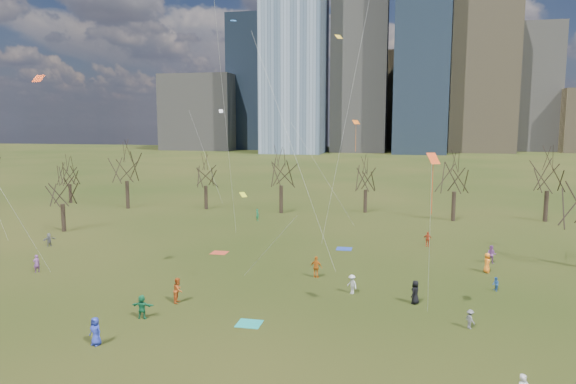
% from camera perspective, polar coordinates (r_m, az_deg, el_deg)
% --- Properties ---
extents(ground, '(500.00, 500.00, 0.00)m').
position_cam_1_polar(ground, '(35.94, -4.11, -13.69)').
color(ground, black).
rests_on(ground, ground).
extents(downtown_skyline, '(212.50, 78.00, 118.00)m').
position_cam_1_polar(downtown_skyline, '(244.43, 9.46, 13.68)').
color(downtown_skyline, slate).
rests_on(downtown_skyline, ground).
extents(bare_tree_row, '(113.04, 29.80, 9.50)m').
position_cam_1_polar(bare_tree_row, '(70.34, 4.22, 1.98)').
color(bare_tree_row, black).
rests_on(bare_tree_row, ground).
extents(blanket_teal, '(1.60, 1.50, 0.03)m').
position_cam_1_polar(blanket_teal, '(34.85, -4.33, -14.38)').
color(blanket_teal, teal).
rests_on(blanket_teal, ground).
extents(blanket_navy, '(1.60, 1.50, 0.03)m').
position_cam_1_polar(blanket_navy, '(54.30, 6.25, -6.29)').
color(blanket_navy, '#223CA1').
rests_on(blanket_navy, ground).
extents(blanket_crimson, '(1.60, 1.50, 0.03)m').
position_cam_1_polar(blanket_crimson, '(52.85, -7.63, -6.71)').
color(blanket_crimson, '#C94128').
rests_on(blanket_crimson, ground).
extents(person_0, '(0.95, 0.75, 1.70)m').
position_cam_1_polar(person_0, '(33.47, -20.60, -14.28)').
color(person_0, '#2837AF').
rests_on(person_0, ground).
extents(person_2, '(0.81, 0.98, 1.87)m').
position_cam_1_polar(person_2, '(39.07, -12.11, -10.62)').
color(person_2, '#C0511B').
rests_on(person_2, ground).
extents(person_3, '(0.81, 0.93, 1.25)m').
position_cam_1_polar(person_3, '(35.78, 19.58, -13.16)').
color(person_3, slate).
rests_on(person_3, ground).
extents(person_4, '(1.16, 0.72, 1.84)m').
position_cam_1_polar(person_4, '(44.14, 3.16, -8.33)').
color(person_4, '#D06717').
rests_on(person_4, ground).
extents(person_5, '(1.56, 0.60, 1.64)m').
position_cam_1_polar(person_5, '(36.69, -15.92, -12.16)').
color(person_5, '#186F42').
rests_on(person_5, ground).
extents(person_6, '(0.89, 1.01, 1.74)m').
position_cam_1_polar(person_6, '(39.12, 13.96, -10.75)').
color(person_6, black).
rests_on(person_6, ground).
extents(person_7, '(0.61, 0.69, 1.59)m').
position_cam_1_polar(person_7, '(50.73, -26.16, -7.15)').
color(person_7, '#824891').
rests_on(person_7, ground).
extents(person_8, '(0.53, 0.62, 1.12)m').
position_cam_1_polar(person_8, '(43.91, 22.08, -9.47)').
color(person_8, '#285CAE').
rests_on(person_8, ground).
extents(person_9, '(1.10, 1.06, 1.50)m').
position_cam_1_polar(person_9, '(40.46, 7.11, -10.13)').
color(person_9, silver).
rests_on(person_9, ground).
extents(person_10, '(0.94, 0.41, 1.59)m').
position_cam_1_polar(person_10, '(56.92, 15.24, -5.06)').
color(person_10, '#B8381A').
rests_on(person_10, ground).
extents(person_11, '(1.09, 1.38, 1.46)m').
position_cam_1_polar(person_11, '(60.50, -25.01, -4.83)').
color(person_11, slate).
rests_on(person_11, ground).
extents(person_12, '(0.64, 0.91, 1.75)m').
position_cam_1_polar(person_12, '(48.79, 21.24, -7.34)').
color(person_12, orange).
rests_on(person_12, ground).
extents(person_13, '(0.67, 0.68, 1.59)m').
position_cam_1_polar(person_13, '(69.29, -3.42, -2.54)').
color(person_13, '#1C7F4C').
rests_on(person_13, ground).
extents(person_14, '(1.01, 0.90, 1.72)m').
position_cam_1_polar(person_14, '(51.99, 21.67, -6.47)').
color(person_14, '#8C4C99').
rests_on(person_14, ground).
extents(kites_airborne, '(63.87, 44.18, 35.73)m').
position_cam_1_polar(kites_airborne, '(45.24, -0.71, 6.96)').
color(kites_airborne, yellow).
rests_on(kites_airborne, ground).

